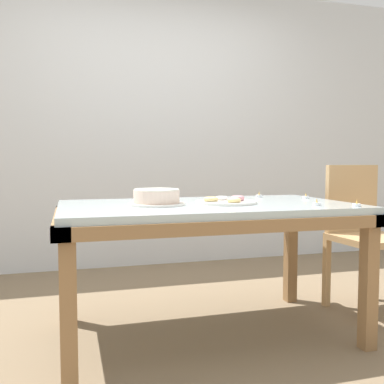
% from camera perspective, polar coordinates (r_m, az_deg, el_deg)
% --- Properties ---
extents(ground_plane, '(12.00, 12.00, 0.00)m').
position_cam_1_polar(ground_plane, '(2.51, 2.01, -18.47)').
color(ground_plane, '#7A664C').
extents(wall_back, '(8.00, 0.10, 2.60)m').
position_cam_1_polar(wall_back, '(4.04, -5.81, 8.78)').
color(wall_back, silver).
rests_on(wall_back, ground).
extents(dining_table, '(1.59, 0.92, 0.73)m').
position_cam_1_polar(dining_table, '(2.34, 2.05, -3.68)').
color(dining_table, silver).
rests_on(dining_table, ground).
extents(chair, '(0.45, 0.45, 0.94)m').
position_cam_1_polar(chair, '(3.00, 21.84, -4.61)').
color(chair, tan).
rests_on(chair, ground).
extents(cake_chocolate_round, '(0.30, 0.30, 0.08)m').
position_cam_1_polar(cake_chocolate_round, '(2.23, -4.75, -0.75)').
color(cake_chocolate_round, silver).
rests_on(cake_chocolate_round, dining_table).
extents(pastry_platter, '(0.33, 0.33, 0.04)m').
position_cam_1_polar(pastry_platter, '(2.33, 4.58, -1.26)').
color(pastry_platter, silver).
rests_on(pastry_platter, dining_table).
extents(plate_stack, '(0.21, 0.21, 0.06)m').
position_cam_1_polar(plate_stack, '(2.53, -4.78, -0.43)').
color(plate_stack, silver).
rests_on(plate_stack, dining_table).
extents(tealight_near_cakes, '(0.04, 0.04, 0.04)m').
position_cam_1_polar(tealight_near_cakes, '(2.30, 16.29, -1.50)').
color(tealight_near_cakes, silver).
rests_on(tealight_near_cakes, dining_table).
extents(tealight_left_edge, '(0.04, 0.04, 0.04)m').
position_cam_1_polar(tealight_left_edge, '(2.74, 14.94, -0.64)').
color(tealight_left_edge, silver).
rests_on(tealight_left_edge, dining_table).
extents(tealight_near_front, '(0.04, 0.04, 0.04)m').
position_cam_1_polar(tealight_near_front, '(2.30, 21.10, -1.59)').
color(tealight_near_front, silver).
rests_on(tealight_near_front, dining_table).
extents(tealight_centre, '(0.04, 0.04, 0.04)m').
position_cam_1_polar(tealight_centre, '(2.77, 8.92, -0.49)').
color(tealight_centre, silver).
rests_on(tealight_centre, dining_table).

